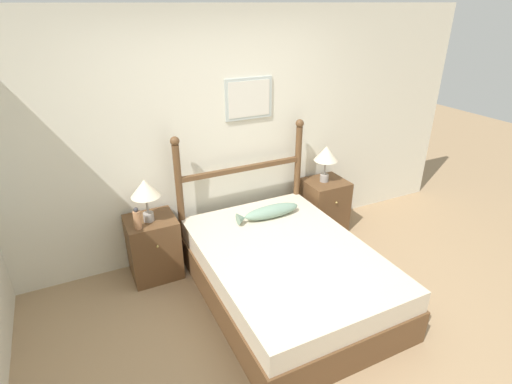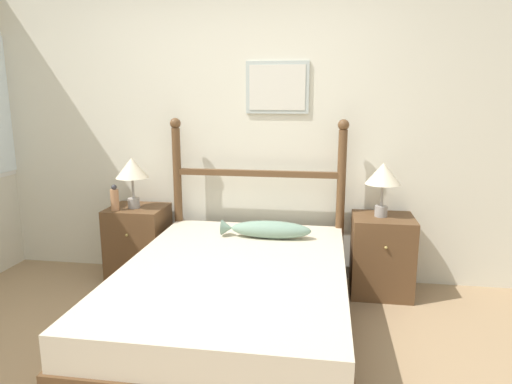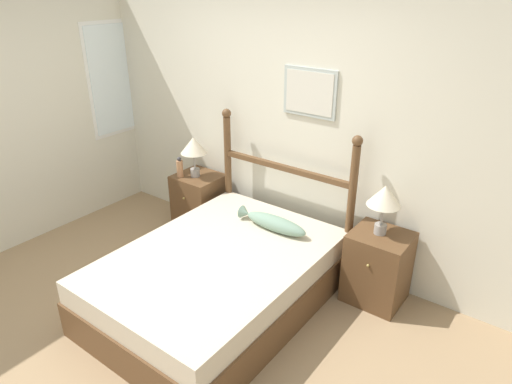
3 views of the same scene
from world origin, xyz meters
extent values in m
plane|color=#9E7F5B|center=(0.00, 0.00, 0.00)|extent=(16.00, 16.00, 0.00)
cube|color=beige|center=(0.00, 1.73, 1.27)|extent=(6.40, 0.06, 2.55)
cube|color=#ADB7B2|center=(0.39, 1.69, 1.65)|extent=(0.52, 0.02, 0.43)
cube|color=beige|center=(0.39, 1.68, 1.65)|extent=(0.46, 0.01, 0.37)
cube|color=brown|center=(0.24, 0.57, 0.16)|extent=(1.46, 2.04, 0.31)
cube|color=beige|center=(0.24, 0.57, 0.41)|extent=(1.42, 2.00, 0.20)
cylinder|color=brown|center=(-0.45, 1.55, 0.66)|extent=(0.07, 0.07, 1.32)
sphere|color=brown|center=(-0.45, 1.55, 1.36)|extent=(0.09, 0.09, 0.09)
cylinder|color=brown|center=(0.94, 1.55, 0.66)|extent=(0.07, 0.07, 1.32)
sphere|color=brown|center=(0.94, 1.55, 1.36)|extent=(0.09, 0.09, 0.09)
cube|color=brown|center=(0.24, 1.55, 0.95)|extent=(1.39, 0.05, 0.05)
cube|color=brown|center=(-0.79, 1.45, 0.32)|extent=(0.48, 0.44, 0.64)
sphere|color=tan|center=(-0.79, 1.22, 0.46)|extent=(0.02, 0.02, 0.02)
cube|color=brown|center=(1.28, 1.45, 0.32)|extent=(0.48, 0.44, 0.64)
sphere|color=tan|center=(1.28, 1.22, 0.46)|extent=(0.02, 0.02, 0.02)
cylinder|color=gray|center=(-0.81, 1.43, 0.69)|extent=(0.10, 0.10, 0.09)
cylinder|color=gray|center=(-0.81, 1.43, 0.82)|extent=(0.02, 0.02, 0.18)
cone|color=beige|center=(-0.81, 1.43, 0.99)|extent=(0.28, 0.28, 0.17)
cylinder|color=gray|center=(1.26, 1.46, 0.69)|extent=(0.10, 0.10, 0.09)
cylinder|color=gray|center=(1.26, 1.46, 0.82)|extent=(0.02, 0.02, 0.18)
cone|color=beige|center=(1.26, 1.46, 0.99)|extent=(0.28, 0.28, 0.17)
cylinder|color=tan|center=(-0.93, 1.32, 0.73)|extent=(0.07, 0.07, 0.18)
sphere|color=#333338|center=(-0.93, 1.32, 0.84)|extent=(0.04, 0.04, 0.04)
ellipsoid|color=gray|center=(0.41, 1.18, 0.58)|extent=(0.62, 0.16, 0.13)
cone|color=gray|center=(0.06, 1.18, 0.58)|extent=(0.08, 0.12, 0.12)
camera|label=1|loc=(-1.36, -2.04, 2.56)|focal=28.00mm
camera|label=2|loc=(0.81, -2.17, 1.59)|focal=32.00mm
camera|label=3|loc=(2.39, -1.77, 2.56)|focal=32.00mm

